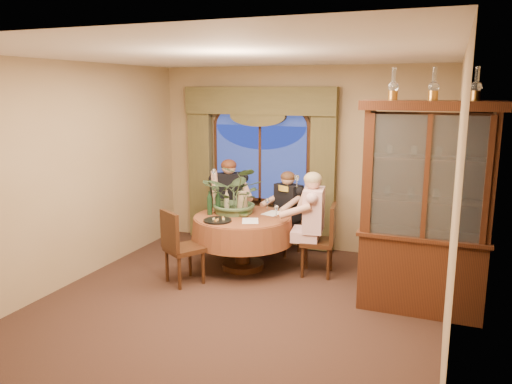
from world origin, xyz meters
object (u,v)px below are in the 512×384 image
at_px(person_back, 229,204).
at_px(wine_bottle_2, 218,202).
at_px(wine_bottle_3, 227,202).
at_px(wine_bottle_0, 215,200).
at_px(oil_lamp_center, 434,84).
at_px(wine_bottle_1, 210,203).
at_px(stoneware_vase, 243,202).
at_px(olive_bowl, 244,215).
at_px(chair_back, 232,219).
at_px(person_scarf, 288,213).
at_px(oil_lamp_left, 393,84).
at_px(oil_lamp_right, 477,84).
at_px(chair_back_right, 283,222).
at_px(china_cabinet, 425,209).
at_px(chair_front_left, 184,247).
at_px(centerpiece_plant, 237,171).
at_px(dining_table, 243,242).
at_px(person_pink, 313,224).
at_px(chair_right, 317,240).

distance_m(person_back, wine_bottle_2, 0.86).
bearing_deg(wine_bottle_3, wine_bottle_0, 173.47).
distance_m(oil_lamp_center, wine_bottle_1, 3.28).
distance_m(stoneware_vase, wine_bottle_0, 0.40).
xyz_separation_m(olive_bowl, wine_bottle_1, (-0.48, -0.06, 0.14)).
bearing_deg(wine_bottle_3, oil_lamp_center, -12.30).
distance_m(olive_bowl, wine_bottle_2, 0.42).
relative_size(olive_bowl, wine_bottle_0, 0.44).
height_order(chair_back, wine_bottle_3, wine_bottle_3).
height_order(oil_lamp_center, person_scarf, oil_lamp_center).
height_order(oil_lamp_left, oil_lamp_right, same).
height_order(chair_back_right, person_scarf, person_scarf).
bearing_deg(stoneware_vase, oil_lamp_left, -18.02).
bearing_deg(china_cabinet, chair_front_left, -174.76).
relative_size(chair_back_right, centerpiece_plant, 0.96).
xyz_separation_m(person_scarf, wine_bottle_3, (-0.67, -0.75, 0.28)).
xyz_separation_m(dining_table, olive_bowl, (0.03, -0.03, 0.40)).
distance_m(china_cabinet, olive_bowl, 2.43).
distance_m(oil_lamp_left, person_scarf, 2.79).
bearing_deg(oil_lamp_center, wine_bottle_2, 169.93).
xyz_separation_m(wine_bottle_0, wine_bottle_2, (0.09, -0.11, 0.00)).
distance_m(chair_back_right, chair_back, 0.82).
height_order(oil_lamp_center, centerpiece_plant, oil_lamp_center).
distance_m(china_cabinet, wine_bottle_3, 2.73).
xyz_separation_m(person_pink, stoneware_vase, (-1.03, 0.02, 0.20)).
xyz_separation_m(person_back, person_scarf, (0.96, 0.03, -0.07)).
xyz_separation_m(chair_front_left, person_scarf, (0.88, 1.59, 0.16)).
xyz_separation_m(chair_back_right, person_scarf, (0.09, -0.03, 0.16)).
distance_m(oil_lamp_left, wine_bottle_2, 2.87).
distance_m(dining_table, chair_right, 1.04).
distance_m(oil_lamp_left, stoneware_vase, 2.68).
bearing_deg(wine_bottle_2, dining_table, 3.12).
bearing_deg(chair_back, chair_back_right, 153.91).
height_order(chair_right, olive_bowl, chair_right).
bearing_deg(person_pink, oil_lamp_left, -131.07).
bearing_deg(oil_lamp_center, wine_bottle_0, 168.07).
relative_size(china_cabinet, person_back, 1.66).
xyz_separation_m(person_pink, wine_bottle_1, (-1.42, -0.24, 0.22)).
bearing_deg(person_pink, person_back, 58.70).
bearing_deg(oil_lamp_left, oil_lamp_center, 0.00).
distance_m(chair_right, stoneware_vase, 1.17).
distance_m(chair_front_left, wine_bottle_0, 0.97).
xyz_separation_m(china_cabinet, oil_lamp_right, (0.41, 0.00, 1.34)).
height_order(china_cabinet, person_back, china_cabinet).
xyz_separation_m(oil_lamp_left, chair_back_right, (-1.66, 1.36, -2.03)).
xyz_separation_m(oil_lamp_right, olive_bowl, (-2.76, 0.47, -1.74)).
xyz_separation_m(chair_back_right, person_back, (-0.88, -0.06, 0.22)).
distance_m(dining_table, oil_lamp_center, 3.24).
height_order(chair_right, chair_back, same).
bearing_deg(china_cabinet, person_pink, 155.40).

